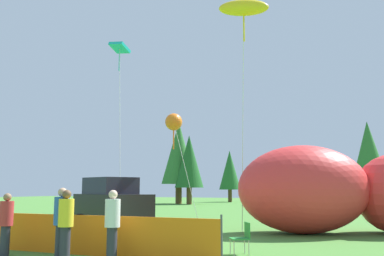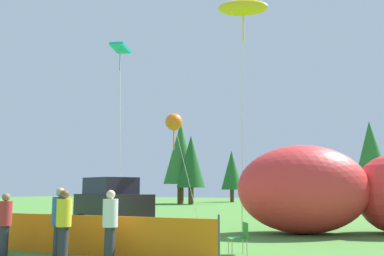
{
  "view_description": "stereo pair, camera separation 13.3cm",
  "coord_description": "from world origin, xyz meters",
  "px_view_note": "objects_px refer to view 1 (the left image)",
  "views": [
    {
      "loc": [
        7.77,
        -12.67,
        1.75
      ],
      "look_at": [
        -0.11,
        4.42,
        4.39
      ],
      "focal_mm": 40.0,
      "sensor_mm": 36.0,
      "label": 1
    },
    {
      "loc": [
        7.89,
        -12.61,
        1.75
      ],
      "look_at": [
        -0.11,
        4.42,
        4.39
      ],
      "focal_mm": 40.0,
      "sensor_mm": 36.0,
      "label": 2
    }
  ],
  "objects_px": {
    "parked_car": "(112,204)",
    "kite_orange_flower": "(174,122)",
    "inflatable_cat": "(331,192)",
    "spectator_in_blue_shirt": "(61,220)",
    "spectator_in_yellow_shirt": "(112,222)",
    "folding_chair": "(243,236)",
    "kite_teal_diamond": "(120,51)",
    "spectator_in_red_shirt": "(6,221)",
    "spectator_in_grey_shirt": "(66,222)",
    "kite_yellow_hero": "(244,9)"
  },
  "relations": [
    {
      "from": "kite_orange_flower",
      "to": "parked_car",
      "type": "bearing_deg",
      "value": -135.77
    },
    {
      "from": "spectator_in_red_shirt",
      "to": "kite_yellow_hero",
      "type": "distance_m",
      "value": 10.81
    },
    {
      "from": "spectator_in_grey_shirt",
      "to": "spectator_in_blue_shirt",
      "type": "bearing_deg",
      "value": 154.46
    },
    {
      "from": "inflatable_cat",
      "to": "spectator_in_blue_shirt",
      "type": "height_order",
      "value": "inflatable_cat"
    },
    {
      "from": "spectator_in_blue_shirt",
      "to": "spectator_in_grey_shirt",
      "type": "height_order",
      "value": "spectator_in_blue_shirt"
    },
    {
      "from": "inflatable_cat",
      "to": "kite_orange_flower",
      "type": "xyz_separation_m",
      "value": [
        -7.04,
        0.3,
        3.26
      ]
    },
    {
      "from": "spectator_in_red_shirt",
      "to": "kite_teal_diamond",
      "type": "bearing_deg",
      "value": 109.8
    },
    {
      "from": "parked_car",
      "to": "inflatable_cat",
      "type": "xyz_separation_m",
      "value": [
        9.06,
        1.68,
        0.5
      ]
    },
    {
      "from": "parked_car",
      "to": "spectator_in_blue_shirt",
      "type": "xyz_separation_m",
      "value": [
        3.66,
        -7.31,
        -0.11
      ]
    },
    {
      "from": "spectator_in_blue_shirt",
      "to": "inflatable_cat",
      "type": "bearing_deg",
      "value": 59.01
    },
    {
      "from": "inflatable_cat",
      "to": "kite_teal_diamond",
      "type": "bearing_deg",
      "value": 149.06
    },
    {
      "from": "parked_car",
      "to": "spectator_in_red_shirt",
      "type": "relative_size",
      "value": 2.67
    },
    {
      "from": "spectator_in_grey_shirt",
      "to": "kite_teal_diamond",
      "type": "height_order",
      "value": "kite_teal_diamond"
    },
    {
      "from": "parked_car",
      "to": "kite_teal_diamond",
      "type": "relative_size",
      "value": 0.45
    },
    {
      "from": "spectator_in_blue_shirt",
      "to": "kite_orange_flower",
      "type": "xyz_separation_m",
      "value": [
        -1.64,
        9.28,
        3.88
      ]
    },
    {
      "from": "folding_chair",
      "to": "spectator_in_yellow_shirt",
      "type": "height_order",
      "value": "spectator_in_yellow_shirt"
    },
    {
      "from": "parked_car",
      "to": "spectator_in_grey_shirt",
      "type": "xyz_separation_m",
      "value": [
        3.9,
        -7.43,
        -0.14
      ]
    },
    {
      "from": "spectator_in_red_shirt",
      "to": "kite_teal_diamond",
      "type": "distance_m",
      "value": 13.74
    },
    {
      "from": "spectator_in_yellow_shirt",
      "to": "kite_yellow_hero",
      "type": "relative_size",
      "value": 0.19
    },
    {
      "from": "spectator_in_yellow_shirt",
      "to": "spectator_in_red_shirt",
      "type": "xyz_separation_m",
      "value": [
        -3.03,
        -0.47,
        -0.05
      ]
    },
    {
      "from": "inflatable_cat",
      "to": "parked_car",
      "type": "bearing_deg",
      "value": 165.73
    },
    {
      "from": "kite_orange_flower",
      "to": "kite_teal_diamond",
      "type": "bearing_deg",
      "value": 166.94
    },
    {
      "from": "parked_car",
      "to": "spectator_in_red_shirt",
      "type": "xyz_separation_m",
      "value": [
        1.97,
        -7.5,
        -0.19
      ]
    },
    {
      "from": "folding_chair",
      "to": "spectator_in_yellow_shirt",
      "type": "relative_size",
      "value": 0.49
    },
    {
      "from": "parked_car",
      "to": "spectator_in_yellow_shirt",
      "type": "height_order",
      "value": "parked_car"
    },
    {
      "from": "spectator_in_grey_shirt",
      "to": "kite_teal_diamond",
      "type": "bearing_deg",
      "value": 118.85
    },
    {
      "from": "spectator_in_blue_shirt",
      "to": "spectator_in_red_shirt",
      "type": "height_order",
      "value": "spectator_in_blue_shirt"
    },
    {
      "from": "spectator_in_blue_shirt",
      "to": "spectator_in_yellow_shirt",
      "type": "relative_size",
      "value": 1.03
    },
    {
      "from": "inflatable_cat",
      "to": "kite_yellow_hero",
      "type": "xyz_separation_m",
      "value": [
        -2.48,
        -2.9,
        6.81
      ]
    },
    {
      "from": "kite_orange_flower",
      "to": "folding_chair",
      "type": "bearing_deg",
      "value": -50.36
    },
    {
      "from": "parked_car",
      "to": "kite_orange_flower",
      "type": "relative_size",
      "value": 0.82
    },
    {
      "from": "spectator_in_blue_shirt",
      "to": "kite_orange_flower",
      "type": "distance_m",
      "value": 10.19
    },
    {
      "from": "parked_car",
      "to": "kite_teal_diamond",
      "type": "bearing_deg",
      "value": 145.84
    },
    {
      "from": "inflatable_cat",
      "to": "kite_yellow_hero",
      "type": "bearing_deg",
      "value": -155.26
    },
    {
      "from": "spectator_in_grey_shirt",
      "to": "kite_yellow_hero",
      "type": "xyz_separation_m",
      "value": [
        2.68,
        6.2,
        7.46
      ]
    },
    {
      "from": "inflatable_cat",
      "to": "kite_yellow_hero",
      "type": "distance_m",
      "value": 7.81
    },
    {
      "from": "spectator_in_grey_shirt",
      "to": "folding_chair",
      "type": "bearing_deg",
      "value": 37.06
    },
    {
      "from": "spectator_in_blue_shirt",
      "to": "kite_yellow_hero",
      "type": "height_order",
      "value": "kite_yellow_hero"
    },
    {
      "from": "kite_teal_diamond",
      "to": "kite_yellow_hero",
      "type": "relative_size",
      "value": 1.09
    },
    {
      "from": "kite_yellow_hero",
      "to": "kite_orange_flower",
      "type": "height_order",
      "value": "kite_yellow_hero"
    },
    {
      "from": "spectator_in_red_shirt",
      "to": "parked_car",
      "type": "bearing_deg",
      "value": 104.71
    },
    {
      "from": "kite_teal_diamond",
      "to": "folding_chair",
      "type": "bearing_deg",
      "value": -39.02
    },
    {
      "from": "folding_chair",
      "to": "spectator_in_red_shirt",
      "type": "height_order",
      "value": "spectator_in_red_shirt"
    },
    {
      "from": "kite_yellow_hero",
      "to": "spectator_in_blue_shirt",
      "type": "bearing_deg",
      "value": -115.62
    },
    {
      "from": "inflatable_cat",
      "to": "spectator_in_yellow_shirt",
      "type": "height_order",
      "value": "inflatable_cat"
    },
    {
      "from": "spectator_in_blue_shirt",
      "to": "spectator_in_yellow_shirt",
      "type": "distance_m",
      "value": 1.36
    },
    {
      "from": "spectator_in_yellow_shirt",
      "to": "kite_orange_flower",
      "type": "relative_size",
      "value": 0.32
    },
    {
      "from": "folding_chair",
      "to": "spectator_in_grey_shirt",
      "type": "xyz_separation_m",
      "value": [
        -3.63,
        -2.75,
        0.44
      ]
    },
    {
      "from": "spectator_in_grey_shirt",
      "to": "parked_car",
      "type": "bearing_deg",
      "value": 117.73
    },
    {
      "from": "parked_car",
      "to": "kite_teal_diamond",
      "type": "distance_m",
      "value": 8.72
    }
  ]
}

